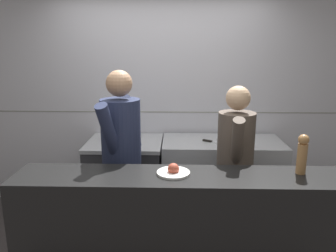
{
  "coord_description": "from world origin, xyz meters",
  "views": [
    {
      "loc": [
        0.17,
        -2.42,
        1.93
      ],
      "look_at": [
        0.08,
        0.74,
        1.15
      ],
      "focal_mm": 35.0,
      "sensor_mm": 36.0,
      "label": 1
    }
  ],
  "objects": [
    {
      "name": "oven_range",
      "position": [
        -0.42,
        1.08,
        0.44
      ],
      "size": [
        0.83,
        0.71,
        0.89
      ],
      "color": "#38383D",
      "rests_on": "ground_plane"
    },
    {
      "name": "mixing_bowl_steel",
      "position": [
        0.73,
        1.1,
        0.94
      ],
      "size": [
        0.25,
        0.25,
        0.08
      ],
      "color": "#B7BABF",
      "rests_on": "prep_counter"
    },
    {
      "name": "pass_counter",
      "position": [
        0.26,
        -0.15,
        0.49
      ],
      "size": [
        2.61,
        0.45,
        1.0
      ],
      "color": "black",
      "rests_on": "ground_plane"
    },
    {
      "name": "chefs_knife",
      "position": [
        0.58,
        1.0,
        0.91
      ],
      "size": [
        0.33,
        0.22,
        0.02
      ],
      "color": "#B7BABF",
      "rests_on": "prep_counter"
    },
    {
      "name": "chef_sous",
      "position": [
        0.69,
        0.37,
        0.89
      ],
      "size": [
        0.36,
        0.7,
        1.6
      ],
      "rotation": [
        0.0,
        0.0,
        -0.13
      ],
      "color": "black",
      "rests_on": "ground_plane"
    },
    {
      "name": "wall_back_tiled",
      "position": [
        0.0,
        1.49,
        1.3
      ],
      "size": [
        8.0,
        0.06,
        2.6
      ],
      "color": "silver",
      "rests_on": "ground_plane"
    },
    {
      "name": "plated_dish_main",
      "position": [
        0.14,
        -0.13,
        1.02
      ],
      "size": [
        0.25,
        0.25,
        0.09
      ],
      "color": "white",
      "rests_on": "pass_counter"
    },
    {
      "name": "pepper_mill",
      "position": [
        1.1,
        -0.09,
        1.15
      ],
      "size": [
        0.08,
        0.08,
        0.3
      ],
      "color": "#AD7A47",
      "rests_on": "pass_counter"
    },
    {
      "name": "chef_head_cook",
      "position": [
        -0.33,
        0.37,
        0.96
      ],
      "size": [
        0.44,
        0.75,
        1.73
      ],
      "rotation": [
        0.0,
        0.0,
        -0.29
      ],
      "color": "black",
      "rests_on": "ground_plane"
    },
    {
      "name": "prep_counter",
      "position": [
        0.67,
        1.08,
        0.45
      ],
      "size": [
        1.33,
        0.65,
        0.9
      ],
      "color": "#B7BABF",
      "rests_on": "ground_plane"
    },
    {
      "name": "stock_pot",
      "position": [
        -0.46,
        1.13,
        0.98
      ],
      "size": [
        0.28,
        0.28,
        0.18
      ],
      "color": "#B7BABF",
      "rests_on": "oven_range"
    }
  ]
}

